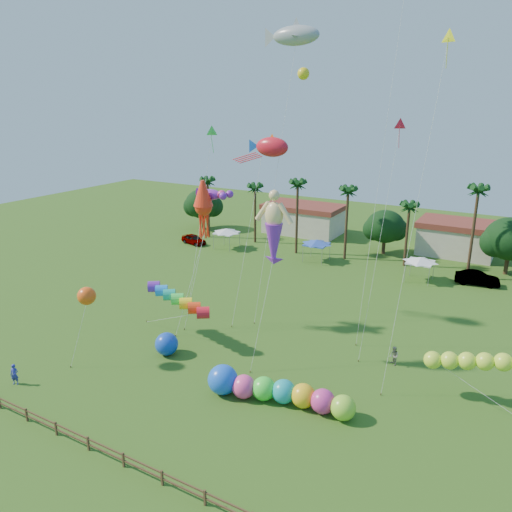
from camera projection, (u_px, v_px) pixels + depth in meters
The scene contains 22 objects.
ground at pixel (185, 415), 35.07m from camera, with size 160.00×160.00×0.00m, color #285116.
tree_line at pixel (402, 228), 68.47m from camera, with size 69.46×8.91×11.00m.
buildings_row at pixel (367, 229), 77.28m from camera, with size 35.00×7.00×4.00m.
tent_row at pixel (315, 243), 67.14m from camera, with size 31.00×4.00×0.60m.
fence at pixel (123, 458), 29.92m from camera, with size 36.12×0.12×1.00m.
car_a at pixel (194, 239), 76.35m from camera, with size 1.76×4.38×1.49m, color #4C4C54.
car_b at pixel (477, 278), 59.43m from camera, with size 1.75×5.01×1.65m, color #4C4C54.
spectator_a at pixel (14, 374), 38.60m from camera, with size 0.62×0.41×1.70m, color #2E33A3.
spectator_b at pixel (394, 356), 41.44m from camera, with size 0.79×0.62×1.63m, color #AFA292.
caterpillar_inflatable at pixel (274, 391), 36.23m from camera, with size 11.18×3.67×2.27m.
blue_ball at pixel (167, 344), 43.10m from camera, with size 2.00×2.00×2.00m, color blue.
rainbow_tube at pixel (185, 308), 43.86m from camera, with size 10.30×4.12×4.17m.
green_worm at pixel (433, 360), 36.74m from camera, with size 9.87×3.92×3.63m.
orange_ball_kite at pixel (87, 296), 40.44m from camera, with size 1.70×2.48×6.71m.
merman_kite at pixel (274, 233), 39.89m from camera, with size 2.49×4.30×13.93m.
fish_kite at pixel (272, 147), 47.13m from camera, with size 5.22×6.58×17.95m.
shark_kite at pixel (296, 36), 46.74m from camera, with size 6.63×8.59×28.06m.
squid_kite at pixel (203, 207), 46.20m from camera, with size 2.06×5.13×14.27m.
lobster_kite at pixel (211, 195), 46.74m from camera, with size 3.93×4.91×13.41m.
delta_kite_red at pixel (399, 131), 38.84m from camera, with size 1.54×3.85×19.84m.
delta_kite_yellow at pixel (447, 47), 33.02m from camera, with size 1.96×4.78×25.69m.
delta_kite_green at pixel (211, 135), 49.18m from camera, with size 1.49×4.44×18.77m.
Camera 1 is at (19.34, -23.60, 21.18)m, focal length 35.00 mm.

